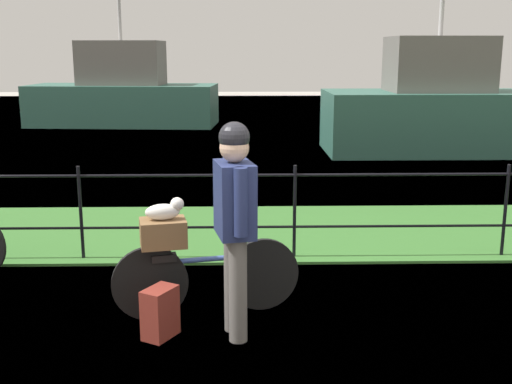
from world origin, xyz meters
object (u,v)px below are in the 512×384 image
bicycle_main (205,277)px  cyclist_person (235,212)px  backpack_on_paving (160,313)px  terrier_dog (165,210)px  moored_boat_mid (123,95)px  wooden_crate (163,233)px  moored_boat_near (436,110)px

bicycle_main → cyclist_person: cyclist_person is taller
cyclist_person → backpack_on_paving: cyclist_person is taller
bicycle_main → terrier_dog: (-0.31, -0.06, 0.59)m
backpack_on_paving → moored_boat_mid: 14.59m
bicycle_main → terrier_dog: terrier_dog is taller
bicycle_main → terrier_dog: bearing=-168.1°
wooden_crate → moored_boat_near: (4.86, 8.70, 0.18)m
backpack_on_paving → moored_boat_mid: bearing=-138.5°
wooden_crate → bicycle_main: bearing=11.9°
bicycle_main → cyclist_person: 0.82m
wooden_crate → backpack_on_paving: wooden_crate is taller
bicycle_main → moored_boat_near: (4.53, 8.63, 0.59)m
bicycle_main → wooden_crate: wooden_crate is taller
bicycle_main → cyclist_person: size_ratio=0.93×
cyclist_person → terrier_dog: bearing=148.8°
terrier_dog → cyclist_person: cyclist_person is taller
moored_boat_near → backpack_on_paving: bearing=-118.2°
terrier_dog → moored_boat_near: size_ratio=0.07×
moored_boat_near → moored_boat_mid: size_ratio=0.85×
backpack_on_paving → wooden_crate: bearing=-149.5°
bicycle_main → moored_boat_mid: moored_boat_mid is taller
cyclist_person → backpack_on_paving: bearing=-178.2°
cyclist_person → wooden_crate: bearing=150.2°
backpack_on_paving → moored_boat_near: size_ratio=0.08×
terrier_dog → wooden_crate: bearing=-168.1°
cyclist_person → moored_boat_mid: moored_boat_mid is taller
moored_boat_near → wooden_crate: bearing=-119.2°
bicycle_main → wooden_crate: 0.53m
wooden_crate → terrier_dog: size_ratio=1.13×
moored_boat_near → terrier_dog: bearing=-119.1°
wooden_crate → backpack_on_paving: (0.00, -0.35, -0.54)m
cyclist_person → moored_boat_mid: size_ratio=0.30×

